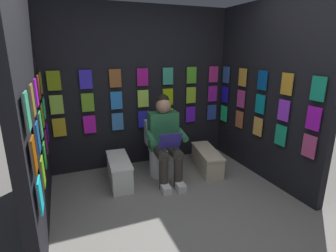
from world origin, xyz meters
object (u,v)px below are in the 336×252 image
object	(u,v)px
person_reading	(165,139)
comic_longbox_near	(119,171)
toilet	(161,151)
comic_longbox_far	(207,159)

from	to	relation	value
person_reading	comic_longbox_near	xyz separation A→B (m)	(0.63, -0.11, -0.42)
comic_longbox_near	toilet	bearing A→B (deg)	-166.03
comic_longbox_near	comic_longbox_far	size ratio (longest dim) A/B	0.89
person_reading	comic_longbox_far	bearing A→B (deg)	-170.72
toilet	person_reading	distance (m)	0.35
toilet	comic_longbox_far	bearing A→B (deg)	170.66
toilet	comic_longbox_near	xyz separation A→B (m)	(0.65, 0.12, -0.14)
comic_longbox_near	comic_longbox_far	distance (m)	1.33
comic_longbox_near	comic_longbox_far	bearing A→B (deg)	-178.78
comic_longbox_far	toilet	bearing A→B (deg)	-3.50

